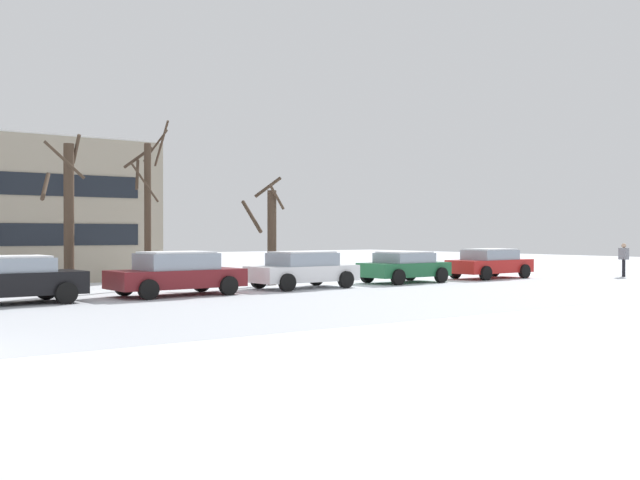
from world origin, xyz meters
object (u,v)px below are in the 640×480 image
Objects in this scene: pedestrian_crossing at (624,257)px; parked_car_black at (10,279)px; parked_car_white at (303,269)px; parked_car_red at (490,263)px; parked_car_maroon at (177,273)px; parked_car_green at (404,266)px.

parked_car_black is at bearing 174.87° from pedestrian_crossing.
parked_car_white reaches higher than parked_car_red.
pedestrian_crossing reaches higher than parked_car_red.
parked_car_black is 2.60× the size of pedestrian_crossing.
parked_car_red is at bearing 1.17° from parked_car_maroon.
parked_car_red is at bearing 0.83° from parked_car_black.
parked_car_white is 5.21m from parked_car_green.
parked_car_red is 2.69× the size of pedestrian_crossing.
parked_car_maroon is at bearing -178.83° from parked_car_red.
parked_car_white is (10.42, 0.25, -0.02)m from parked_car_black.
parked_car_green is at bearing 166.36° from pedestrian_crossing.
parked_car_white is at bearing 1.36° from parked_car_black.
parked_car_white is at bearing 2.92° from parked_car_maroon.
parked_car_white is 2.65× the size of pedestrian_crossing.
parked_car_white is (5.21, 0.27, -0.03)m from parked_car_maroon.
parked_car_white reaches higher than parked_car_green.
parked_car_black reaches higher than parked_car_red.
parked_car_maroon is 5.22m from parked_car_white.
parked_car_red is (10.42, 0.05, -0.01)m from parked_car_white.
parked_car_maroon is at bearing -177.08° from parked_car_white.
parked_car_red is (20.84, 0.30, -0.02)m from parked_car_black.
parked_car_green is 11.85m from pedestrian_crossing.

